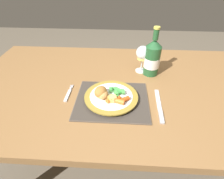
{
  "coord_description": "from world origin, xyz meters",
  "views": [
    {
      "loc": [
        0.0,
        -0.72,
        1.26
      ],
      "look_at": [
        -0.04,
        -0.1,
        0.78
      ],
      "focal_mm": 28.0,
      "sensor_mm": 36.0,
      "label": 1
    }
  ],
  "objects_px": {
    "dining_table": "(120,97)",
    "dinner_plate": "(111,97)",
    "fork": "(68,94)",
    "wine_glass": "(142,54)",
    "table_knife": "(159,108)",
    "bottle": "(152,58)"
  },
  "relations": [
    {
      "from": "table_knife",
      "to": "bottle",
      "type": "distance_m",
      "value": 0.29
    },
    {
      "from": "fork",
      "to": "table_knife",
      "type": "relative_size",
      "value": 0.59
    },
    {
      "from": "fork",
      "to": "table_knife",
      "type": "bearing_deg",
      "value": -9.5
    },
    {
      "from": "dining_table",
      "to": "bottle",
      "type": "height_order",
      "value": "bottle"
    },
    {
      "from": "bottle",
      "to": "dining_table",
      "type": "bearing_deg",
      "value": -144.71
    },
    {
      "from": "dining_table",
      "to": "bottle",
      "type": "xyz_separation_m",
      "value": [
        0.16,
        0.11,
        0.18
      ]
    },
    {
      "from": "dinner_plate",
      "to": "wine_glass",
      "type": "relative_size",
      "value": 1.6
    },
    {
      "from": "table_knife",
      "to": "dinner_plate",
      "type": "bearing_deg",
      "value": 168.5
    },
    {
      "from": "fork",
      "to": "table_knife",
      "type": "distance_m",
      "value": 0.42
    },
    {
      "from": "dining_table",
      "to": "fork",
      "type": "bearing_deg",
      "value": -158.29
    },
    {
      "from": "fork",
      "to": "wine_glass",
      "type": "bearing_deg",
      "value": 33.32
    },
    {
      "from": "dinner_plate",
      "to": "wine_glass",
      "type": "distance_m",
      "value": 0.31
    },
    {
      "from": "table_knife",
      "to": "bottle",
      "type": "height_order",
      "value": "bottle"
    },
    {
      "from": "fork",
      "to": "table_knife",
      "type": "height_order",
      "value": "table_knife"
    },
    {
      "from": "fork",
      "to": "bottle",
      "type": "xyz_separation_m",
      "value": [
        0.4,
        0.21,
        0.09
      ]
    },
    {
      "from": "table_knife",
      "to": "wine_glass",
      "type": "relative_size",
      "value": 1.45
    },
    {
      "from": "dining_table",
      "to": "table_knife",
      "type": "bearing_deg",
      "value": -44.29
    },
    {
      "from": "dinner_plate",
      "to": "bottle",
      "type": "distance_m",
      "value": 0.32
    },
    {
      "from": "dining_table",
      "to": "wine_glass",
      "type": "xyz_separation_m",
      "value": [
        0.11,
        0.14,
        0.19
      ]
    },
    {
      "from": "dining_table",
      "to": "dinner_plate",
      "type": "height_order",
      "value": "dinner_plate"
    },
    {
      "from": "dining_table",
      "to": "fork",
      "type": "relative_size",
      "value": 12.42
    },
    {
      "from": "dinner_plate",
      "to": "wine_glass",
      "type": "height_order",
      "value": "wine_glass"
    }
  ]
}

